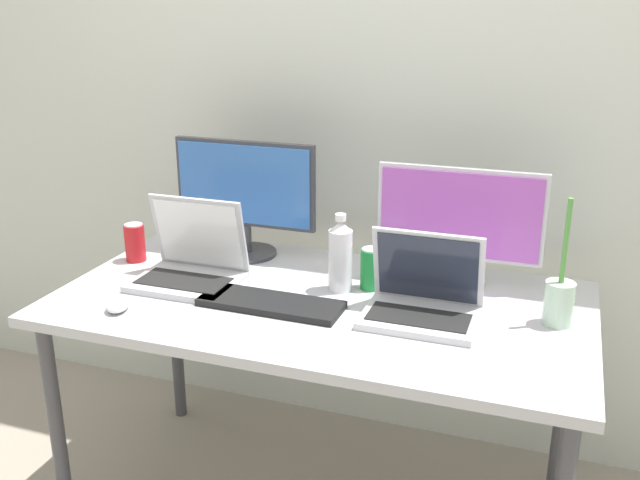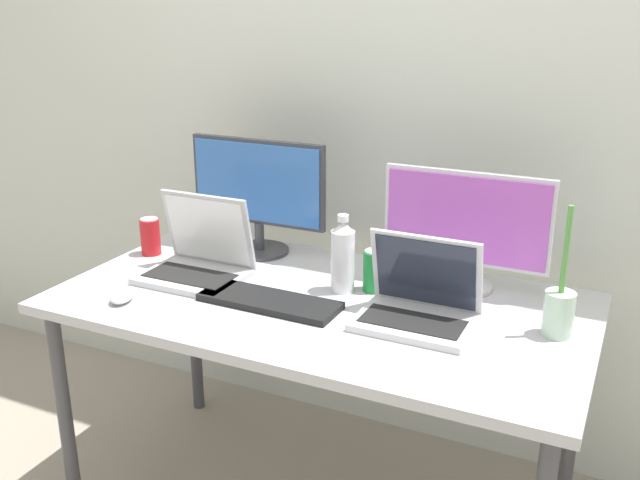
# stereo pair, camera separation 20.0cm
# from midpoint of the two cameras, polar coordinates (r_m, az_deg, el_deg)

# --- Properties ---
(wall_back) EXTENTS (7.00, 0.08, 2.60)m
(wall_back) POSITION_cam_midpoint_polar(r_m,az_deg,el_deg) (2.46, 2.28, 12.64)
(wall_back) COLOR silver
(wall_back) RESTS_ON ground
(work_desk) EXTENTS (1.53, 0.80, 0.74)m
(work_desk) POSITION_cam_midpoint_polar(r_m,az_deg,el_deg) (2.09, -2.75, -6.36)
(work_desk) COLOR #424247
(work_desk) RESTS_ON ground
(monitor_left) EXTENTS (0.49, 0.20, 0.39)m
(monitor_left) POSITION_cam_midpoint_polar(r_m,az_deg,el_deg) (2.37, -8.45, 3.68)
(monitor_left) COLOR #38383D
(monitor_left) RESTS_ON work_desk
(monitor_center) EXTENTS (0.50, 0.18, 0.36)m
(monitor_center) POSITION_cam_midpoint_polar(r_m,az_deg,el_deg) (2.13, 8.47, 1.42)
(monitor_center) COLOR silver
(monitor_center) RESTS_ON work_desk
(laptop_silver) EXTENTS (0.31, 0.24, 0.26)m
(laptop_silver) POSITION_cam_midpoint_polar(r_m,az_deg,el_deg) (2.22, -12.81, -1.86)
(laptop_silver) COLOR #B7B7BC
(laptop_silver) RESTS_ON work_desk
(laptop_secondary) EXTENTS (0.31, 0.23, 0.24)m
(laptop_secondary) POSITION_cam_midpoint_polar(r_m,az_deg,el_deg) (1.94, 5.30, -4.75)
(laptop_secondary) COLOR silver
(laptop_secondary) RESTS_ON work_desk
(keyboard_main) EXTENTS (0.41, 0.15, 0.02)m
(keyboard_main) POSITION_cam_midpoint_polar(r_m,az_deg,el_deg) (2.02, -6.79, -5.12)
(keyboard_main) COLOR black
(keyboard_main) RESTS_ON work_desk
(mouse_by_keyboard) EXTENTS (0.09, 0.11, 0.03)m
(mouse_by_keyboard) POSITION_cam_midpoint_polar(r_m,az_deg,el_deg) (2.09, -18.53, -4.96)
(mouse_by_keyboard) COLOR silver
(mouse_by_keyboard) RESTS_ON work_desk
(water_bottle) EXTENTS (0.07, 0.07, 0.24)m
(water_bottle) POSITION_cam_midpoint_polar(r_m,az_deg,el_deg) (2.09, -1.10, -1.32)
(water_bottle) COLOR silver
(water_bottle) RESTS_ON work_desk
(soda_can_near_keyboard) EXTENTS (0.07, 0.07, 0.13)m
(soda_can_near_keyboard) POSITION_cam_midpoint_polar(r_m,az_deg,el_deg) (2.44, -16.89, -0.24)
(soda_can_near_keyboard) COLOR red
(soda_can_near_keyboard) RESTS_ON work_desk
(soda_can_by_laptop) EXTENTS (0.07, 0.07, 0.13)m
(soda_can_by_laptop) POSITION_cam_midpoint_polar(r_m,az_deg,el_deg) (2.11, 1.43, -2.36)
(soda_can_by_laptop) COLOR #197F33
(soda_can_by_laptop) RESTS_ON work_desk
(bamboo_vase) EXTENTS (0.08, 0.08, 0.35)m
(bamboo_vase) POSITION_cam_midpoint_polar(r_m,az_deg,el_deg) (1.96, 15.84, -4.70)
(bamboo_vase) COLOR #B2D1B7
(bamboo_vase) RESTS_ON work_desk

